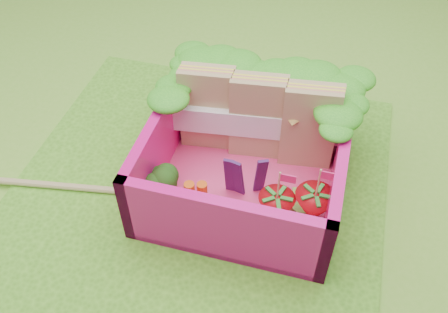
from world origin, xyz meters
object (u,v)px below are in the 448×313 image
object	(u,v)px
strawberry_right	(313,208)
chopsticks	(42,184)
bento_box	(247,158)
broccoli	(160,182)
strawberry_left	(276,209)
sandwich_stack	(258,117)

from	to	relation	value
strawberry_right	chopsticks	xyz separation A→B (m)	(-1.90, -0.17, -0.16)
bento_box	broccoli	bearing A→B (deg)	-148.81
strawberry_right	chopsticks	bearing A→B (deg)	-174.86
strawberry_right	chopsticks	world-z (taller)	strawberry_right
broccoli	strawberry_left	xyz separation A→B (m)	(0.78, 0.02, -0.04)
bento_box	broccoli	size ratio (longest dim) A/B	4.21
sandwich_stack	broccoli	world-z (taller)	sandwich_stack
broccoli	chopsticks	distance (m)	0.91
sandwich_stack	strawberry_left	size ratio (longest dim) A/B	2.55
broccoli	chopsticks	world-z (taller)	broccoli
sandwich_stack	chopsticks	world-z (taller)	sandwich_stack
strawberry_left	sandwich_stack	bearing A→B (deg)	113.33
broccoli	sandwich_stack	bearing A→B (deg)	50.47
broccoli	chopsticks	size ratio (longest dim) A/B	0.15
sandwich_stack	strawberry_right	size ratio (longest dim) A/B	2.44
chopsticks	broccoli	bearing A→B (deg)	5.73
bento_box	broccoli	xyz separation A→B (m)	(-0.51, -0.31, -0.06)
strawberry_left	strawberry_right	bearing A→B (deg)	15.79
strawberry_left	chopsticks	xyz separation A→B (m)	(-1.67, -0.11, -0.15)
strawberry_right	chopsticks	size ratio (longest dim) A/B	0.25
strawberry_right	bento_box	bearing A→B (deg)	155.38
sandwich_stack	chopsticks	xyz separation A→B (m)	(-1.41, -0.72, -0.35)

